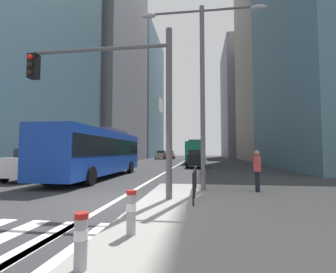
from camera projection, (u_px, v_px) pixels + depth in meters
ground_plane at (175, 167)px, 28.23m from camera, size 160.00×160.00×0.00m
median_island at (291, 213)px, 6.72m from camera, size 9.00×10.00×0.15m
lane_centre_line at (182, 163)px, 38.12m from camera, size 0.20×80.00×0.01m
office_tower_left_mid at (103, 55)px, 47.85m from camera, size 12.88×22.71×41.59m
office_tower_left_far at (139, 96)px, 75.37m from camera, size 11.82×25.25×37.86m
office_tower_right_mid at (269, 37)px, 49.99m from camera, size 10.81×20.98×50.69m
office_tower_right_far at (247, 102)px, 74.42m from camera, size 13.89×22.93×33.76m
city_bus_blue_oncoming at (98, 150)px, 16.46m from camera, size 2.76×11.49×3.40m
sedan_white_oncoming at (36, 164)px, 15.18m from camera, size 2.13×4.34×1.94m
city_bus_red_receding at (195, 151)px, 36.81m from camera, size 2.79×11.34×3.40m
city_bus_red_distant at (198, 151)px, 55.58m from camera, size 2.86×10.89×3.40m
car_oncoming_mid at (161, 155)px, 55.45m from camera, size 2.19×4.60×1.94m
car_receding_near at (196, 159)px, 26.77m from camera, size 2.13×4.48×1.94m
car_receding_far at (199, 154)px, 65.55m from camera, size 2.21×4.45×1.94m
car_oncoming_far at (170, 155)px, 56.38m from camera, size 2.10×4.46×1.94m
traffic_signal_gantry at (119, 88)px, 8.80m from camera, size 5.52×0.65×6.00m
street_lamp_post at (202, 70)px, 10.53m from camera, size 5.50×0.32×8.00m
bollard_front at (81, 238)px, 3.35m from camera, size 0.20×0.20×0.77m
bollard_left at (131, 210)px, 4.77m from camera, size 0.20×0.20×0.85m
pedestrian_railing at (195, 176)px, 9.11m from camera, size 0.06×3.82×0.98m
pedestrian_waiting at (257, 169)px, 9.81m from camera, size 0.26×0.39×1.67m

